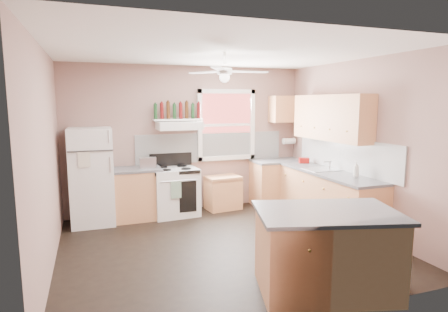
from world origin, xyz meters
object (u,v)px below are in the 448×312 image
object	(u,v)px
stove	(175,192)
cart	(223,193)
refrigerator	(92,177)
island	(326,253)
toaster	(148,163)

from	to	relation	value
stove	cart	xyz separation A→B (m)	(0.96, 0.07, -0.11)
refrigerator	stove	xyz separation A→B (m)	(1.40, 0.02, -0.38)
stove	island	bearing A→B (deg)	-77.76
toaster	stove	xyz separation A→B (m)	(0.46, 0.02, -0.56)
toaster	stove	bearing A→B (deg)	9.82
refrigerator	toaster	world-z (taller)	refrigerator
refrigerator	toaster	distance (m)	0.95
cart	refrigerator	bearing A→B (deg)	175.85
stove	cart	world-z (taller)	stove
refrigerator	island	xyz separation A→B (m)	(2.33, -3.26, -0.38)
toaster	cart	size ratio (longest dim) A/B	0.44
toaster	island	bearing A→B (deg)	-58.94
island	cart	bearing A→B (deg)	105.13
refrigerator	island	bearing A→B (deg)	-53.50
cart	island	distance (m)	3.35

